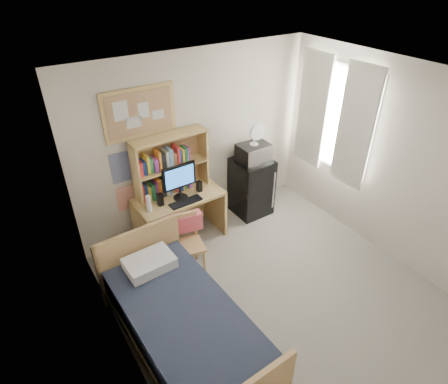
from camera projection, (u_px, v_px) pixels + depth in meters
floor at (286, 305)px, 4.52m from camera, size 3.60×4.20×0.02m
ceiling at (314, 93)px, 3.11m from camera, size 3.60×4.20×0.02m
wall_back at (196, 143)px, 5.29m from camera, size 3.60×0.04×2.60m
wall_left at (129, 291)px, 2.99m from camera, size 0.04×4.20×2.60m
wall_right at (406, 171)px, 4.64m from camera, size 0.04×4.20×2.60m
window_unit at (334, 118)px, 5.30m from camera, size 0.10×1.40×1.70m
curtain_left at (355, 128)px, 5.00m from camera, size 0.04×0.55×1.70m
curtain_right at (313, 110)px, 5.57m from camera, size 0.04×0.55×1.70m
bulletin_board at (139, 113)px, 4.59m from camera, size 0.94×0.03×0.64m
poster_wave at (122, 167)px, 4.81m from camera, size 0.30×0.01×0.42m
poster_japan at (127, 198)px, 5.07m from camera, size 0.28×0.01×0.36m
desk at (180, 218)px, 5.34m from camera, size 1.24×0.64×0.76m
desk_chair at (189, 246)px, 4.81m from camera, size 0.47×0.47×0.81m
mini_fridge at (251, 186)px, 5.90m from camera, size 0.56×0.56×0.93m
bed at (185, 328)px, 3.90m from camera, size 1.09×2.07×0.56m
hutch at (171, 164)px, 5.01m from camera, size 1.05×0.29×0.85m
monitor at (179, 182)px, 4.96m from camera, size 0.48×0.05×0.51m
keyboard at (186, 202)px, 4.99m from camera, size 0.45×0.16×0.02m
speaker_left at (160, 200)px, 4.90m from camera, size 0.07×0.07×0.17m
speaker_right at (199, 186)px, 5.19m from camera, size 0.07×0.07×0.16m
water_bottle at (149, 204)px, 4.78m from camera, size 0.07×0.07×0.23m
hoodie at (183, 223)px, 4.84m from camera, size 0.52×0.23×0.24m
microwave at (254, 153)px, 5.56m from camera, size 0.47×0.36×0.27m
desk_fan at (255, 135)px, 5.40m from camera, size 0.26×0.26×0.32m
pillow at (150, 263)px, 4.23m from camera, size 0.55×0.40×0.13m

